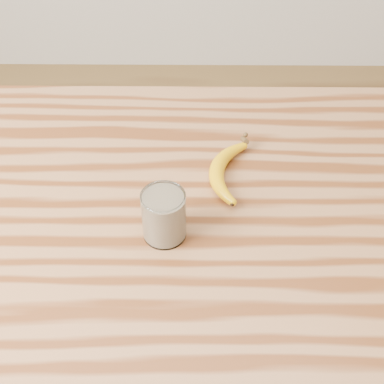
{
  "coord_description": "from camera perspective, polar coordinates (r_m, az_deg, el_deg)",
  "views": [
    {
      "loc": [
        0.1,
        -0.73,
        1.64
      ],
      "look_at": [
        0.09,
        -0.01,
        0.93
      ],
      "focal_mm": 50.0,
      "sensor_mm": 36.0,
      "label": 1
    }
  ],
  "objects": [
    {
      "name": "table",
      "position": [
        1.14,
        -4.57,
        -5.5
      ],
      "size": [
        1.2,
        0.8,
        0.9
      ],
      "color": "#94633D",
      "rests_on": "ground"
    },
    {
      "name": "banana",
      "position": [
        1.09,
        2.64,
        2.4
      ],
      "size": [
        0.14,
        0.27,
        0.03
      ],
      "primitive_type": null,
      "rotation": [
        0.0,
        0.0,
        -0.18
      ],
      "color": "#DC9F06",
      "rests_on": "table"
    },
    {
      "name": "smoothie_glass",
      "position": [
        0.95,
        -3.02,
        -2.53
      ],
      "size": [
        0.08,
        0.08,
        0.1
      ],
      "color": "white",
      "rests_on": "table"
    }
  ]
}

